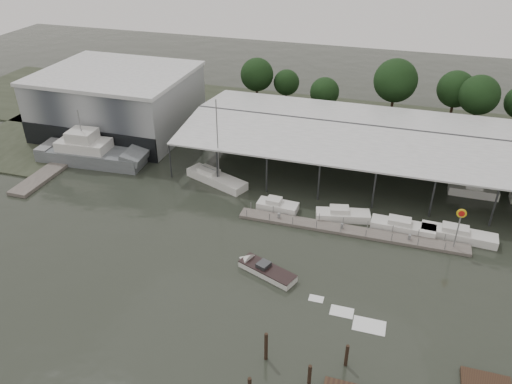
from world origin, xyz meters
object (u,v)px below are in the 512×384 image
(shell_fuel_sign, at_px, (460,221))
(grey_trawler, at_px, (92,153))
(white_sailboat, at_px, (216,178))
(speedboat_underway, at_px, (263,269))

(shell_fuel_sign, relative_size, grey_trawler, 0.32)
(shell_fuel_sign, relative_size, white_sailboat, 0.43)
(shell_fuel_sign, height_order, speedboat_underway, shell_fuel_sign)
(grey_trawler, bearing_deg, speedboat_underway, -31.96)
(speedboat_underway, bearing_deg, grey_trawler, -6.89)
(grey_trawler, xyz_separation_m, speedboat_underway, (32.68, -17.72, -1.19))
(shell_fuel_sign, relative_size, speedboat_underway, 0.32)
(grey_trawler, relative_size, speedboat_underway, 1.00)
(white_sailboat, relative_size, speedboat_underway, 0.74)
(white_sailboat, distance_m, speedboat_underway, 21.10)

